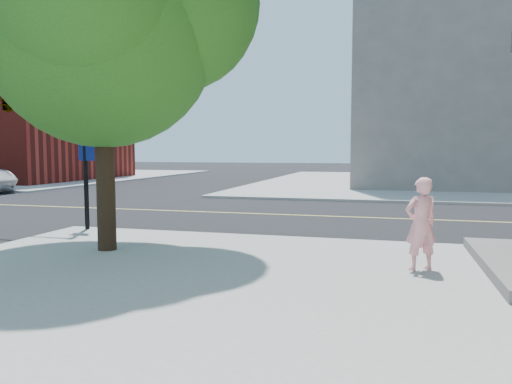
% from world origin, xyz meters
% --- Properties ---
extents(ground, '(140.00, 140.00, 0.00)m').
position_xyz_m(ground, '(0.00, 0.00, 0.00)').
color(ground, black).
rests_on(ground, ground).
extents(road_ew, '(140.00, 9.00, 0.01)m').
position_xyz_m(road_ew, '(0.00, 4.50, 0.01)').
color(road_ew, black).
rests_on(road_ew, ground).
extents(sidewalk_nw, '(26.00, 25.00, 0.12)m').
position_xyz_m(sidewalk_nw, '(-23.00, 21.50, 0.06)').
color(sidewalk_nw, '#969693').
rests_on(sidewalk_nw, ground).
extents(sidewalk_ne, '(29.00, 25.00, 0.12)m').
position_xyz_m(sidewalk_ne, '(13.50, 21.50, 0.06)').
color(sidewalk_ne, '#969693').
rests_on(sidewalk_ne, ground).
extents(man_on_phone, '(0.67, 0.59, 1.53)m').
position_xyz_m(man_on_phone, '(7.41, -2.59, 0.89)').
color(man_on_phone, pink).
rests_on(man_on_phone, sidewalk_se).
extents(street_tree, '(5.55, 5.04, 7.36)m').
position_xyz_m(street_tree, '(1.63, -2.43, 4.87)').
color(street_tree, black).
rests_on(street_tree, sidewalk_se).
extents(signal_pole, '(3.49, 0.40, 3.94)m').
position_xyz_m(signal_pole, '(-2.32, -0.30, 3.34)').
color(signal_pole, black).
rests_on(signal_pole, sidewalk_se).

